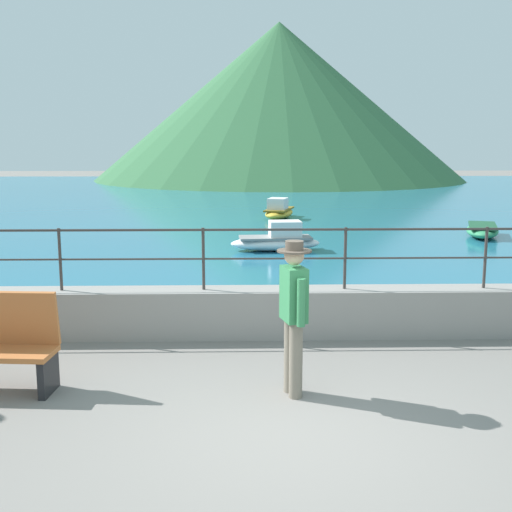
# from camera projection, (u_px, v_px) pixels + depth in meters

# --- Properties ---
(ground_plane) EXTENTS (120.00, 120.00, 0.00)m
(ground_plane) POSITION_uv_depth(u_px,v_px,m) (291.00, 432.00, 6.29)
(ground_plane) COLOR slate
(promenade_wall) EXTENTS (20.00, 0.56, 0.70)m
(promenade_wall) POSITION_uv_depth(u_px,v_px,m) (274.00, 312.00, 9.38)
(promenade_wall) COLOR gray
(promenade_wall) RESTS_ON ground
(railing) EXTENTS (18.44, 0.04, 0.90)m
(railing) POSITION_uv_depth(u_px,v_px,m) (274.00, 246.00, 9.21)
(railing) COLOR #383330
(railing) RESTS_ON promenade_wall
(lake_water) EXTENTS (64.00, 44.32, 0.06)m
(lake_water) POSITION_uv_depth(u_px,v_px,m) (250.00, 200.00, 31.72)
(lake_water) COLOR #236B89
(lake_water) RESTS_ON ground
(hill_main) EXTENTS (27.91, 27.91, 11.68)m
(hill_main) POSITION_uv_depth(u_px,v_px,m) (279.00, 102.00, 48.61)
(hill_main) COLOR #33663D
(hill_main) RESTS_ON ground
(person_walking) EXTENTS (0.38, 0.56, 1.75)m
(person_walking) POSITION_uv_depth(u_px,v_px,m) (294.00, 310.00, 7.06)
(person_walking) COLOR slate
(person_walking) RESTS_ON ground
(boat_0) EXTENTS (2.36, 1.06, 0.76)m
(boat_0) POSITION_uv_depth(u_px,v_px,m) (277.00, 240.00, 16.52)
(boat_0) COLOR white
(boat_0) RESTS_ON lake_water
(boat_1) EXTENTS (1.50, 2.46, 0.76)m
(boat_1) POSITION_uv_depth(u_px,v_px,m) (279.00, 211.00, 23.56)
(boat_1) COLOR gold
(boat_1) RESTS_ON lake_water
(boat_2) EXTENTS (1.58, 2.47, 0.36)m
(boat_2) POSITION_uv_depth(u_px,v_px,m) (482.00, 230.00, 18.94)
(boat_2) COLOR #338C59
(boat_2) RESTS_ON lake_water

